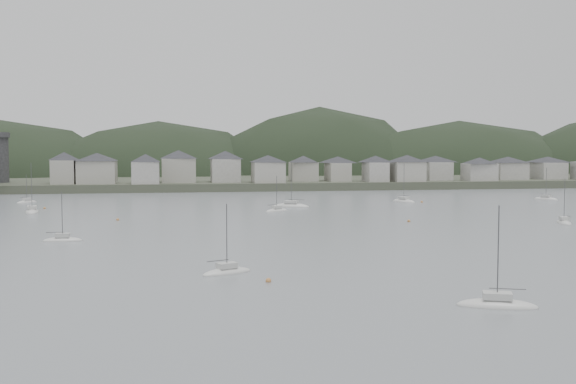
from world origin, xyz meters
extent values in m
plane|color=slate|center=(0.00, 0.00, 0.00)|extent=(900.00, 900.00, 0.00)
cube|color=#383D2D|center=(0.00, 295.00, 1.50)|extent=(900.00, 250.00, 3.00)
ellipsoid|color=black|center=(-32.30, 272.87, -9.97)|extent=(132.08, 90.41, 79.74)
ellipsoid|color=black|center=(50.65, 272.93, -12.68)|extent=(133.88, 88.37, 101.41)
ellipsoid|color=black|center=(125.95, 267.91, -10.32)|extent=(165.81, 81.78, 82.55)
cube|color=#A29F94|center=(-65.00, 181.96, 7.29)|extent=(8.34, 12.91, 8.59)
pyramid|color=#252529|center=(-65.00, 181.96, 13.09)|extent=(15.78, 15.78, 3.01)
cube|color=#A29F94|center=(-53.32, 181.32, 7.18)|extent=(13.68, 13.35, 8.36)
pyramid|color=#252529|center=(-53.32, 181.32, 12.82)|extent=(20.07, 20.07, 2.93)
cube|color=#999690|center=(-35.57, 176.02, 7.04)|extent=(9.78, 10.20, 8.08)
pyramid|color=#252529|center=(-35.57, 176.02, 12.49)|extent=(14.83, 14.83, 2.83)
cube|color=#A29F94|center=(-23.51, 185.65, 7.55)|extent=(12.59, 13.33, 9.09)
pyramid|color=#252529|center=(-23.51, 185.65, 13.68)|extent=(19.24, 19.24, 3.18)
cube|color=#999690|center=(-5.75, 184.10, 7.43)|extent=(10.74, 12.17, 8.87)
pyramid|color=#252529|center=(-5.75, 184.10, 13.42)|extent=(17.01, 17.01, 3.10)
cube|color=#A29F94|center=(9.92, 177.53, 6.85)|extent=(11.63, 12.09, 7.69)
pyramid|color=#252529|center=(9.92, 177.53, 12.04)|extent=(17.61, 17.61, 2.69)
cube|color=#A29F94|center=(25.25, 186.19, 6.72)|extent=(10.37, 9.35, 7.44)
pyramid|color=#252529|center=(25.25, 186.19, 11.74)|extent=(14.65, 14.65, 2.60)
cube|color=#A29F94|center=(38.63, 183.79, 6.61)|extent=(8.24, 12.20, 7.22)
pyramid|color=#252529|center=(38.63, 183.79, 11.48)|extent=(15.17, 15.17, 2.53)
cube|color=#999690|center=(52.50, 178.55, 6.73)|extent=(8.06, 10.91, 7.46)
pyramid|color=#252529|center=(52.50, 178.55, 11.77)|extent=(14.08, 14.08, 2.61)
cube|color=#A29F94|center=(64.81, 177.06, 6.83)|extent=(11.73, 11.78, 7.66)
pyramid|color=#252529|center=(64.81, 177.06, 12.00)|extent=(17.46, 17.46, 2.68)
cube|color=#999690|center=(80.64, 186.91, 6.67)|extent=(10.19, 13.02, 7.33)
pyramid|color=#252529|center=(80.64, 186.91, 11.62)|extent=(17.23, 17.23, 2.57)
cube|color=#999690|center=(95.55, 178.06, 6.44)|extent=(11.70, 9.81, 6.88)
pyramid|color=#252529|center=(95.55, 178.06, 11.08)|extent=(15.97, 15.97, 2.41)
cube|color=#999690|center=(112.40, 186.91, 6.50)|extent=(12.83, 12.48, 7.00)
pyramid|color=#252529|center=(112.40, 186.91, 11.22)|extent=(18.79, 18.79, 2.45)
cube|color=#999690|center=(130.73, 187.42, 6.48)|extent=(11.07, 13.50, 6.97)
pyramid|color=#252529|center=(130.73, 187.42, 11.19)|extent=(18.25, 18.25, 2.44)
ellipsoid|color=silver|center=(-61.03, 98.72, 0.05)|extent=(4.60, 10.14, 1.95)
cube|color=#B6B6B2|center=(-61.03, 98.72, 1.33)|extent=(2.65, 3.71, 0.70)
cylinder|color=#3F3F42|center=(-61.03, 98.72, 6.31)|extent=(0.12, 0.12, 12.21)
cylinder|color=#3F3F42|center=(-61.30, 96.99, 1.88)|extent=(0.78, 4.36, 0.10)
ellipsoid|color=silver|center=(5.87, 103.90, 0.05)|extent=(10.46, 7.30, 2.01)
cube|color=#B6B6B2|center=(5.87, 103.90, 1.36)|extent=(4.14, 3.53, 0.70)
cylinder|color=#3F3F42|center=(5.87, 103.90, 6.49)|extent=(0.12, 0.12, 12.58)
cylinder|color=#3F3F42|center=(7.50, 104.69, 1.91)|extent=(4.12, 2.07, 0.10)
ellipsoid|color=silver|center=(5.94, -16.95, 0.05)|extent=(8.57, 5.43, 1.64)
cube|color=#B6B6B2|center=(5.94, -16.95, 1.17)|extent=(3.32, 2.72, 0.70)
cylinder|color=#3F3F42|center=(5.94, -16.95, 5.31)|extent=(0.12, 0.12, 10.23)
cylinder|color=#3F3F42|center=(7.31, -16.41, 1.72)|extent=(3.46, 1.44, 0.10)
ellipsoid|color=silver|center=(56.44, 53.40, 0.05)|extent=(4.41, 7.85, 1.50)
cube|color=#B6B6B2|center=(56.44, 53.40, 1.10)|extent=(2.32, 2.98, 0.70)
cylinder|color=#3F3F42|center=(56.44, 53.40, 4.88)|extent=(0.12, 0.12, 9.35)
cylinder|color=#3F3F42|center=(56.82, 52.11, 1.65)|extent=(1.05, 3.26, 0.10)
ellipsoid|color=silver|center=(89.05, 116.71, 0.05)|extent=(6.15, 8.03, 1.57)
cube|color=#B6B6B2|center=(89.05, 116.71, 1.13)|extent=(2.88, 3.24, 0.70)
cylinder|color=#3F3F42|center=(89.05, 116.71, 5.10)|extent=(0.12, 0.12, 9.80)
cylinder|color=#3F3F42|center=(88.33, 115.49, 1.68)|extent=(1.88, 3.09, 0.10)
ellipsoid|color=silver|center=(-19.77, 6.56, 0.05)|extent=(7.36, 5.13, 1.42)
cube|color=#B6B6B2|center=(-19.77, 6.56, 1.06)|extent=(2.91, 2.48, 0.70)
cylinder|color=#3F3F42|center=(-19.77, 6.56, 4.63)|extent=(0.12, 0.12, 8.85)
cylinder|color=#3F3F42|center=(-20.91, 7.12, 1.61)|extent=(2.91, 1.48, 0.10)
ellipsoid|color=silver|center=(-68.64, 131.62, 0.05)|extent=(6.01, 6.02, 1.29)
cube|color=#B6B6B2|center=(-68.64, 131.62, 0.99)|extent=(2.60, 2.60, 0.70)
cylinder|color=#3F3F42|center=(-68.64, 131.62, 4.23)|extent=(0.12, 0.12, 8.06)
cylinder|color=#3F3F42|center=(-69.46, 132.44, 1.54)|extent=(2.12, 2.12, 0.10)
ellipsoid|color=silver|center=(-45.44, 42.32, 0.05)|extent=(6.81, 2.31, 1.35)
cube|color=#B6B6B2|center=(-45.44, 42.32, 1.03)|extent=(2.40, 1.54, 0.70)
cylinder|color=#3F3F42|center=(-45.44, 42.32, 4.42)|extent=(0.12, 0.12, 8.45)
cylinder|color=#3F3F42|center=(-46.66, 42.30, 1.58)|extent=(3.04, 0.17, 0.10)
ellipsoid|color=silver|center=(-0.06, 91.67, 0.05)|extent=(7.18, 5.90, 1.43)
cube|color=#B6B6B2|center=(-0.06, 91.67, 1.06)|extent=(2.95, 2.70, 0.70)
cylinder|color=#3F3F42|center=(-0.06, 91.67, 4.66)|extent=(0.12, 0.12, 8.91)
cylinder|color=#3F3F42|center=(-1.12, 92.39, 1.61)|extent=(2.71, 1.89, 0.10)
ellipsoid|color=silver|center=(42.01, 115.06, 0.05)|extent=(6.16, 9.45, 1.81)
cube|color=#B6B6B2|center=(42.01, 115.06, 1.25)|extent=(3.06, 3.68, 0.70)
cylinder|color=#3F3F42|center=(42.01, 115.06, 5.85)|extent=(0.12, 0.12, 11.29)
cylinder|color=#3F3F42|center=(42.64, 116.55, 1.80)|extent=(1.66, 3.79, 0.10)
sphere|color=#BA7A3E|center=(-38.50, 75.94, 0.15)|extent=(0.70, 0.70, 0.70)
sphere|color=#BA7A3E|center=(-15.27, 0.01, 0.15)|extent=(0.70, 0.70, 0.70)
sphere|color=#BA7A3E|center=(24.67, 62.00, 0.15)|extent=(0.70, 0.70, 0.70)
sphere|color=#BA7A3E|center=(-59.81, 109.19, 0.15)|extent=(0.70, 0.70, 0.70)
sphere|color=#BA7A3E|center=(46.68, 112.42, 0.15)|extent=(0.70, 0.70, 0.70)
camera|label=1|loc=(-26.95, -82.12, 16.29)|focal=43.16mm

